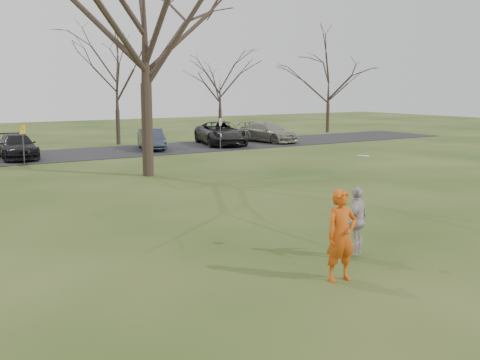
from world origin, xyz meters
The scene contains 12 objects.
ground centered at (0.00, 0.00, 0.00)m, with size 120.00×120.00×0.00m, color #1E380F.
parking_strip centered at (0.00, 25.00, 0.02)m, with size 62.00×6.50×0.04m, color black.
player_defender centered at (-0.34, -0.48, 0.98)m, with size 0.71×0.47×1.95m, color #CC4E10.
car_3 centered at (-1.80, 24.65, 0.72)m, with size 1.89×4.66×1.35m, color black.
car_5 centered at (6.52, 24.92, 0.71)m, with size 1.42×4.06×1.34m, color #2B3341.
car_6 centered at (11.92, 25.15, 0.84)m, with size 2.67×5.79×1.61m, color black.
car_7 centered at (15.84, 24.97, 0.75)m, with size 2.00×4.92×1.43m, color gray.
catching_play centered at (1.08, 0.52, 0.92)m, with size 1.03×0.77×2.38m.
sign_yellow centered at (-2.00, 22.00, 1.45)m, with size 0.35×0.35×2.08m.
sign_white centered at (10.00, 22.00, 1.45)m, with size 0.35×0.35×2.08m.
big_tree centered at (2.00, 15.00, 7.00)m, with size 9.00×9.00×14.00m, color #352821, non-canonical shape.
small_tree_row centered at (4.38, 30.06, 3.89)m, with size 55.00×5.90×8.50m.
Camera 1 is at (-8.30, -9.01, 4.04)m, focal length 42.34 mm.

